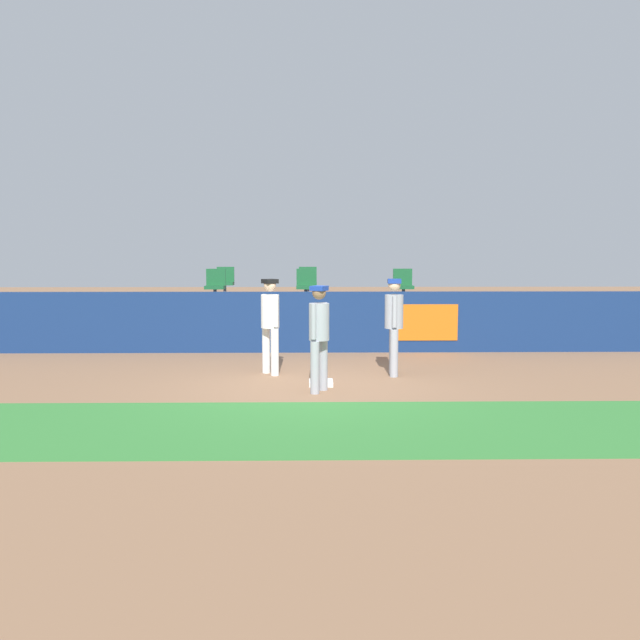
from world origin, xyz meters
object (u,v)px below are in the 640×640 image
Objects in this scene: first_base at (321,383)px; seat_back_left at (225,281)px; player_coach_visitor at (394,320)px; seat_front_right at (403,284)px; seat_back_center at (308,281)px; player_fielder_home at (270,320)px; seat_front_left at (215,284)px; player_runner_visitor at (319,331)px; seat_front_center at (306,284)px.

first_base is 7.51m from seat_back_left.
player_coach_visitor is 2.08× the size of seat_front_right.
first_base is 7.11m from seat_back_center.
player_fielder_home is 5.98m from seat_back_center.
seat_front_left is (-3.79, 4.28, 0.42)m from player_coach_visitor.
player_runner_visitor is (0.87, -1.57, -0.02)m from player_fielder_home.
seat_front_center is (-0.04, -1.80, -0.00)m from seat_back_center.
player_runner_visitor is 7.51m from seat_back_center.
seat_back_center is 2.94m from seat_front_right.
player_runner_visitor is 1.97m from player_coach_visitor.
first_base is 1.09m from player_runner_visitor.
seat_front_center is at bearing 93.03° from first_base.
player_coach_visitor is at bearing -48.49° from seat_front_left.
seat_back_left is (-2.44, 6.96, 1.40)m from first_base.
seat_back_left reaches higher than first_base.
seat_back_center is at bearing 0.00° from seat_back_left.
seat_back_center is at bearing 91.88° from first_base.
seat_front_right reaches higher than first_base.
seat_front_left is at bearing 180.00° from seat_front_center.
player_coach_visitor is at bearing -100.05° from seat_front_right.
seat_back_left is 4.88m from seat_front_right.
player_coach_visitor is at bearing -75.62° from seat_back_center.
player_fielder_home is at bearing -126.00° from seat_front_right.
player_fielder_home is 4.43m from seat_front_left.
seat_front_left is at bearing -134.53° from player_coach_visitor.
seat_front_right reaches higher than player_coach_visitor.
seat_back_left is 1.80m from seat_front_left.
seat_front_right is at bearing 110.59° from player_fielder_home.
seat_front_left is at bearing 180.00° from seat_front_right.
player_fielder_home reaches higher than first_base.
player_runner_visitor is at bearing -94.34° from first_base.
first_base is at bearing 7.78° from player_fielder_home.
seat_back_center is at bearing -151.52° from player_runner_visitor.
seat_front_left reaches higher than first_base.
seat_back_center is at bearing 88.58° from seat_front_center.
seat_front_right is 4.55m from seat_front_left.
seat_back_left is 1.00× the size of seat_front_left.
seat_back_center and seat_back_left have the same top height.
player_fielder_home is 6.14m from seat_back_left.
seat_front_center is (2.17, -1.80, -0.00)m from seat_back_left.
seat_back_center reaches higher than player_fielder_home.
seat_front_right is 1.00× the size of seat_front_center.
seat_back_center is 2.87m from seat_front_left.
seat_back_left is 1.00× the size of seat_front_right.
player_fielder_home is at bearing -69.40° from seat_front_left.
seat_back_center is at bearing -161.66° from player_coach_visitor.
seat_back_left is at bearing -135.18° from player_runner_visitor.
player_fielder_home is 1.02× the size of player_runner_visitor.
player_fielder_home is at bearing -90.02° from player_coach_visitor.
player_runner_visitor is 6.21m from seat_front_left.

